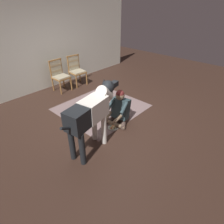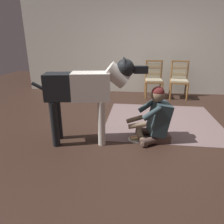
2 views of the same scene
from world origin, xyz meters
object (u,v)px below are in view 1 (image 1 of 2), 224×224
at_px(dining_chair_left_of_pair, 59,74).
at_px(person_sitting_on_floor, 120,110).
at_px(dining_chair_right_of_pair, 76,69).
at_px(hot_dog_on_plate, 113,127).
at_px(large_dog, 92,112).

xyz_separation_m(dining_chair_left_of_pair, person_sitting_on_floor, (-0.13, -2.66, -0.19)).
relative_size(dining_chair_right_of_pair, hot_dog_on_plate, 3.87).
height_order(dining_chair_left_of_pair, dining_chair_right_of_pair, same).
distance_m(dining_chair_left_of_pair, person_sitting_on_floor, 2.67).
distance_m(dining_chair_left_of_pair, dining_chair_right_of_pair, 0.67).
bearing_deg(large_dog, dining_chair_right_of_pair, 57.39).
bearing_deg(large_dog, person_sitting_on_floor, 10.27).
xyz_separation_m(person_sitting_on_floor, hot_dog_on_plate, (-0.28, -0.05, -0.33)).
bearing_deg(large_dog, dining_chair_left_of_pair, 68.04).
distance_m(dining_chair_right_of_pair, hot_dog_on_plate, 2.97).
bearing_deg(hot_dog_on_plate, dining_chair_left_of_pair, 81.37).
bearing_deg(large_dog, hot_dog_on_plate, 10.27).
relative_size(person_sitting_on_floor, hot_dog_on_plate, 3.38).
xyz_separation_m(dining_chair_right_of_pair, large_dog, (-1.82, -2.84, 0.28)).
xyz_separation_m(large_dog, hot_dog_on_plate, (0.74, 0.13, -0.80)).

